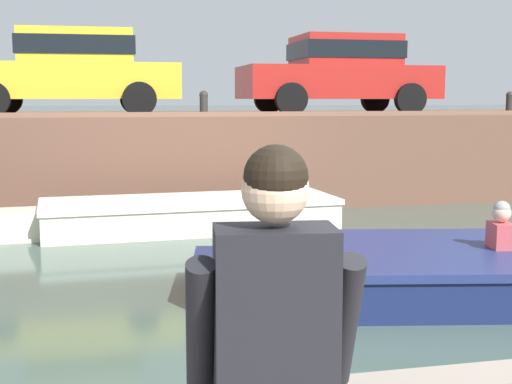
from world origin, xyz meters
TOP-DOWN VIEW (x-y plane):
  - ground_plane at (0.00, 4.74)m, footprint 400.00×400.00m
  - far_quay_wall at (0.00, 12.47)m, footprint 60.00×6.00m
  - far_wall_coping at (0.00, 9.59)m, footprint 60.00×0.24m
  - boat_moored_central_cream at (-0.61, 7.94)m, footprint 5.27×1.69m
  - car_left_inner_yellow at (-2.13, 11.05)m, footprint 3.99×2.05m
  - car_centre_red at (3.04, 11.05)m, footprint 3.82×2.01m
  - mooring_bollard_mid at (0.10, 9.72)m, footprint 0.15×0.15m
  - mooring_bollard_east at (6.02, 9.72)m, footprint 0.15×0.15m
  - person_seated_left at (-1.29, -0.54)m, footprint 0.56×0.56m

SIDE VIEW (x-z plane):
  - ground_plane at x=0.00m, z-range 0.00..0.00m
  - boat_moored_central_cream at x=-0.61m, z-range 0.00..0.48m
  - far_quay_wall at x=0.00m, z-range 0.00..1.66m
  - person_seated_left at x=-1.29m, z-range 0.76..1.72m
  - far_wall_coping at x=0.00m, z-range 1.66..1.74m
  - mooring_bollard_mid at x=0.10m, z-range 1.67..2.12m
  - mooring_bollard_east at x=6.02m, z-range 1.67..2.12m
  - car_centre_red at x=3.04m, z-range 1.73..3.27m
  - car_left_inner_yellow at x=-2.13m, z-range 1.73..3.27m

